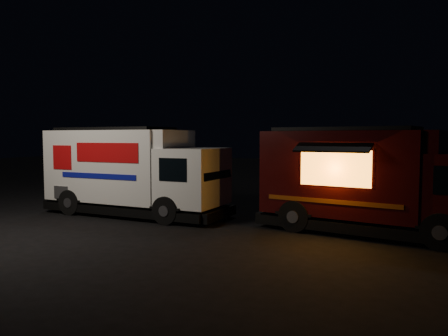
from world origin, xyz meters
TOP-DOWN VIEW (x-y plane):
  - ground at (0.00, 0.00)m, footprint 80.00×80.00m
  - white_truck at (-1.24, 1.32)m, footprint 6.48×2.40m
  - red_truck at (6.27, 1.52)m, footprint 6.41×3.22m

SIDE VIEW (x-z plane):
  - ground at x=0.00m, z-range 0.00..0.00m
  - red_truck at x=6.27m, z-range 0.00..2.85m
  - white_truck at x=-1.24m, z-range 0.00..2.91m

